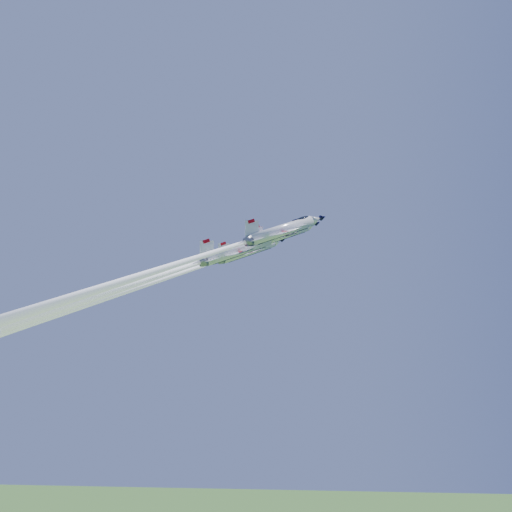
# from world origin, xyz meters

# --- Properties ---
(jet_lead) EXTENTS (29.20, 21.41, 28.10)m
(jet_lead) POSITION_xyz_m (-4.70, -4.41, 88.74)
(jet_lead) COLOR silver
(jet_left) EXTENTS (42.34, 31.76, 51.02)m
(jet_left) POSITION_xyz_m (-21.51, -4.21, 82.55)
(jet_left) COLOR silver
(jet_right) EXTENTS (41.54, 30.97, 47.30)m
(jet_right) POSITION_xyz_m (-12.18, -15.71, 83.87)
(jet_right) COLOR silver
(jet_slot) EXTENTS (33.33, 24.46, 32.20)m
(jet_slot) POSITION_xyz_m (-13.98, -10.70, 83.82)
(jet_slot) COLOR silver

